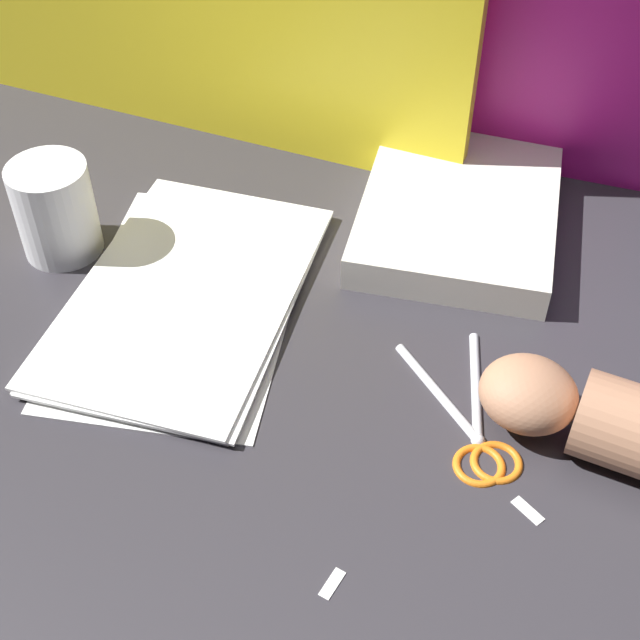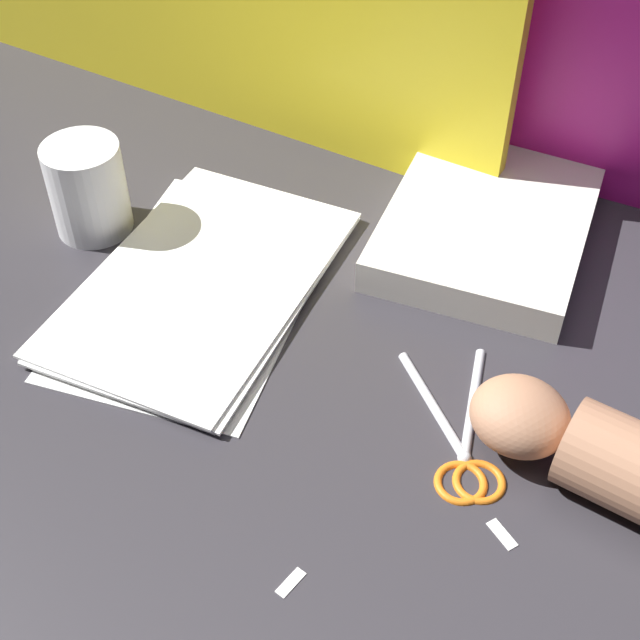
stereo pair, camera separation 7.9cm
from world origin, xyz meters
name	(u,v)px [view 1 (the left image)]	position (x,y,z in m)	size (l,w,h in m)	color
ground_plane	(312,342)	(0.00, 0.00, 0.00)	(6.00, 6.00, 0.00)	#2D2B30
paper_stack	(187,295)	(-0.14, 0.03, 0.01)	(0.24, 0.35, 0.01)	white
book_closed	(459,209)	(0.12, 0.21, 0.02)	(0.21, 0.28, 0.04)	silver
scissors	(475,428)	(0.16, -0.08, 0.00)	(0.14, 0.18, 0.01)	silver
paper_scrap_near	(332,583)	(0.07, -0.25, 0.00)	(0.02, 0.03, 0.00)	white
paper_scrap_mid	(528,510)	(0.21, -0.15, 0.00)	(0.03, 0.03, 0.00)	white
mug	(55,210)	(-0.29, 0.08, 0.05)	(0.08, 0.08, 0.10)	white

